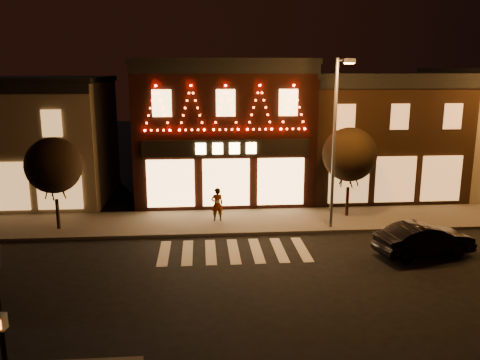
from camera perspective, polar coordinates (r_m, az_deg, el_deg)
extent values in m
plane|color=black|center=(17.88, 0.16, -12.87)|extent=(120.00, 120.00, 0.00)
cube|color=#47423D|center=(25.47, 3.15, -4.75)|extent=(44.00, 4.00, 0.15)
cube|color=#70644F|center=(32.52, -25.65, 4.02)|extent=(12.00, 8.00, 7.00)
cube|color=black|center=(30.32, -2.06, 5.68)|extent=(10.00, 8.00, 8.00)
cube|color=black|center=(30.10, -2.12, 13.55)|extent=(10.20, 8.20, 0.30)
cube|color=black|center=(26.05, -1.70, 12.79)|extent=(10.00, 0.25, 0.50)
cube|color=black|center=(26.32, -1.64, 3.72)|extent=(9.00, 0.15, 0.90)
cube|color=#FFD87F|center=(26.22, -1.63, 3.69)|extent=(3.40, 0.08, 0.60)
cube|color=#341F12|center=(32.23, 15.14, 4.95)|extent=(9.00, 8.00, 7.20)
cube|color=black|center=(31.96, 15.54, 11.62)|extent=(9.20, 8.20, 0.30)
cube|color=black|center=(28.20, 18.32, 10.54)|extent=(9.00, 0.25, 0.50)
cylinder|color=black|center=(12.00, -26.06, -14.55)|extent=(0.12, 0.12, 4.67)
cylinder|color=#59595E|center=(23.79, 10.86, 3.98)|extent=(0.16, 0.16, 8.09)
cylinder|color=#59595E|center=(22.76, 11.90, 13.51)|extent=(0.15, 1.62, 0.10)
cube|color=#59595E|center=(21.99, 12.56, 13.38)|extent=(0.51, 0.30, 0.18)
cube|color=orange|center=(21.99, 12.55, 13.09)|extent=(0.39, 0.21, 0.05)
cylinder|color=black|center=(25.40, -20.40, -3.71)|extent=(0.17, 0.17, 1.46)
sphere|color=black|center=(24.86, -20.83, 1.60)|extent=(2.67, 2.67, 2.67)
cylinder|color=black|center=(26.50, 12.35, -2.45)|extent=(0.17, 0.17, 1.53)
sphere|color=black|center=(25.97, 12.61, 2.92)|extent=(2.80, 2.80, 2.80)
imported|color=black|center=(22.29, 20.61, -6.49)|extent=(4.44, 2.33, 1.39)
imported|color=gray|center=(25.03, -2.67, -2.83)|extent=(0.69, 0.52, 1.72)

